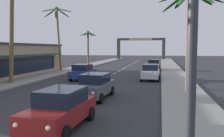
{
  "coord_description": "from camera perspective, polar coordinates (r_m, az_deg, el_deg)",
  "views": [
    {
      "loc": [
        6.11,
        -6.01,
        3.39
      ],
      "look_at": [
        3.29,
        8.0,
        2.2
      ],
      "focal_mm": 38.95,
      "sensor_mm": 36.0,
      "label": 1
    }
  ],
  "objects": [
    {
      "name": "sedan_lead_at_stop_bar",
      "position": [
        10.65,
        -11.93,
        -9.12
      ],
      "size": [
        2.11,
        4.51,
        1.68
      ],
      "color": "maroon",
      "rests_on": "ground"
    },
    {
      "name": "sedan_parked_nearest_kerb",
      "position": [
        38.17,
        9.78,
        0.88
      ],
      "size": [
        1.96,
        4.46,
        1.68
      ],
      "color": "maroon",
      "rests_on": "ground"
    },
    {
      "name": "palm_right_second",
      "position": [
        17.8,
        17.82,
        10.79
      ],
      "size": [
        4.46,
        4.53,
        7.56
      ],
      "color": "brown",
      "rests_on": "ground"
    },
    {
      "name": "town_gateway_arch",
      "position": [
        75.41,
        6.76,
        5.38
      ],
      "size": [
        14.73,
        0.9,
        6.54
      ],
      "color": "#423D38",
      "rests_on": "ground"
    },
    {
      "name": "sidewalk_right",
      "position": [
        26.27,
        14.99,
        -2.67
      ],
      "size": [
        3.2,
        110.0,
        0.14
      ],
      "primitive_type": "cube",
      "color": "gray",
      "rests_on": "ground"
    },
    {
      "name": "palm_left_second",
      "position": [
        24.96,
        -22.54,
        12.71
      ],
      "size": [
        4.42,
        4.44,
        10.07
      ],
      "color": "brown",
      "rests_on": "ground"
    },
    {
      "name": "palm_left_third",
      "position": [
        37.28,
        -12.66,
        10.21
      ],
      "size": [
        4.4,
        4.1,
        9.48
      ],
      "color": "brown",
      "rests_on": "ground"
    },
    {
      "name": "sidewalk_left",
      "position": [
        29.68,
        -16.66,
        -1.87
      ],
      "size": [
        3.2,
        110.0,
        0.14
      ],
      "primitive_type": "cube",
      "color": "gray",
      "rests_on": "ground"
    },
    {
      "name": "lane_markings",
      "position": [
        26.52,
        -1.13,
        -2.58
      ],
      "size": [
        4.28,
        86.63,
        0.01
      ],
      "color": "silver",
      "rests_on": "ground"
    },
    {
      "name": "sedan_oncoming_far",
      "position": [
        26.49,
        -6.85,
        -0.77
      ],
      "size": [
        2.08,
        4.5,
        1.68
      ],
      "color": "navy",
      "rests_on": "ground"
    },
    {
      "name": "sedan_parked_mid_kerb",
      "position": [
        26.45,
        9.08,
        -0.8
      ],
      "size": [
        2.02,
        4.48,
        1.68
      ],
      "color": "silver",
      "rests_on": "ground"
    },
    {
      "name": "sedan_third_in_queue",
      "position": [
        16.58,
        -4.06,
        -4.05
      ],
      "size": [
        2.11,
        4.51,
        1.68
      ],
      "color": "#4C515B",
      "rests_on": "ground"
    },
    {
      "name": "palm_left_farthest",
      "position": [
        49.43,
        -5.68,
        6.54
      ],
      "size": [
        3.5,
        3.43,
        6.91
      ],
      "color": "brown",
      "rests_on": "ground"
    }
  ]
}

